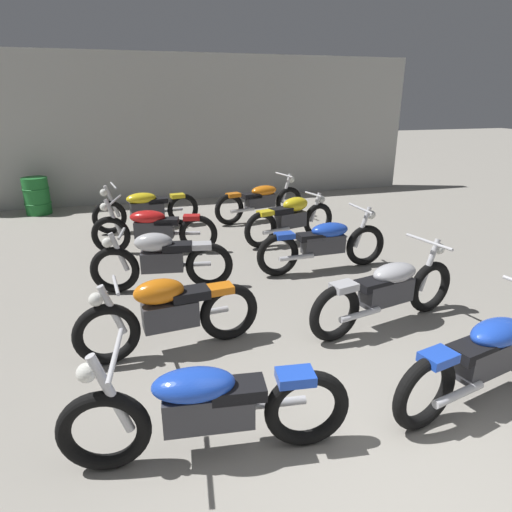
% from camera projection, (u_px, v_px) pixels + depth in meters
% --- Properties ---
extents(back_wall, '(12.51, 0.24, 3.60)m').
position_uv_depth(back_wall, '(184.00, 129.00, 11.33)').
color(back_wall, '#B2B2AD').
rests_on(back_wall, ground).
extents(motorcycle_left_row_0, '(2.17, 0.68, 0.97)m').
position_uv_depth(motorcycle_left_row_0, '(207.00, 407.00, 3.25)').
color(motorcycle_left_row_0, black).
rests_on(motorcycle_left_row_0, ground).
extents(motorcycle_left_row_1, '(1.97, 0.51, 0.88)m').
position_uv_depth(motorcycle_left_row_1, '(169.00, 312.00, 4.64)').
color(motorcycle_left_row_1, black).
rests_on(motorcycle_left_row_1, ground).
extents(motorcycle_left_row_2, '(1.96, 0.54, 0.88)m').
position_uv_depth(motorcycle_left_row_2, '(161.00, 259.00, 6.15)').
color(motorcycle_left_row_2, black).
rests_on(motorcycle_left_row_2, ground).
extents(motorcycle_left_row_3, '(2.13, 0.80, 0.97)m').
position_uv_depth(motorcycle_left_row_3, '(154.00, 228.00, 7.63)').
color(motorcycle_left_row_3, black).
rests_on(motorcycle_left_row_3, ground).
extents(motorcycle_left_row_4, '(2.16, 0.71, 0.97)m').
position_uv_depth(motorcycle_left_row_4, '(146.00, 208.00, 9.03)').
color(motorcycle_left_row_4, black).
rests_on(motorcycle_left_row_4, ground).
extents(motorcycle_right_row_0, '(2.14, 0.79, 0.97)m').
position_uv_depth(motorcycle_right_row_0, '(487.00, 355.00, 3.89)').
color(motorcycle_right_row_0, black).
rests_on(motorcycle_right_row_0, ground).
extents(motorcycle_right_row_1, '(2.15, 0.78, 0.97)m').
position_uv_depth(motorcycle_right_row_1, '(387.00, 290.00, 5.19)').
color(motorcycle_right_row_1, black).
rests_on(motorcycle_right_row_1, ground).
extents(motorcycle_right_row_2, '(2.17, 0.68, 0.97)m').
position_uv_depth(motorcycle_right_row_2, '(324.00, 243.00, 6.86)').
color(motorcycle_right_row_2, black).
rests_on(motorcycle_right_row_2, ground).
extents(motorcycle_right_row_3, '(1.94, 0.69, 0.88)m').
position_uv_depth(motorcycle_right_row_3, '(291.00, 218.00, 8.22)').
color(motorcycle_right_row_3, black).
rests_on(motorcycle_right_row_3, ground).
extents(motorcycle_right_row_4, '(2.14, 0.79, 0.97)m').
position_uv_depth(motorcycle_right_row_4, '(261.00, 200.00, 9.68)').
color(motorcycle_right_row_4, black).
rests_on(motorcycle_right_row_4, ground).
extents(oil_drum, '(0.59, 0.59, 0.85)m').
position_uv_depth(oil_drum, '(37.00, 196.00, 10.22)').
color(oil_drum, '#1E722D').
rests_on(oil_drum, ground).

